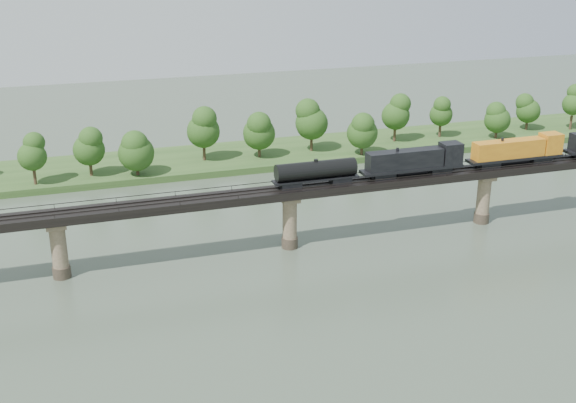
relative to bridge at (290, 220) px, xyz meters
name	(u,v)px	position (x,y,z in m)	size (l,w,h in m)	color
ground	(353,328)	(0.00, -30.00, -5.46)	(400.00, 400.00, 0.00)	#374536
far_bank	(223,159)	(0.00, 55.00, -4.66)	(300.00, 24.00, 1.60)	#2B4A1D
bridge	(290,220)	(0.00, 0.00, 0.00)	(236.00, 30.00, 11.50)	#473A2D
bridge_superstructure	(290,187)	(0.00, 0.00, 6.33)	(220.00, 4.90, 0.75)	black
far_treeline	(192,135)	(-8.21, 50.52, 3.37)	(289.06, 17.54, 13.60)	#382619
freight_train	(483,154)	(38.90, 0.00, 8.72)	(81.41, 3.17, 5.60)	black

